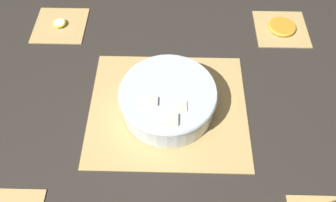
{
  "coord_description": "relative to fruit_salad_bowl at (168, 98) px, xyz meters",
  "views": [
    {
      "loc": [
        0.01,
        -0.46,
        0.71
      ],
      "look_at": [
        0.0,
        0.0,
        0.03
      ],
      "focal_mm": 35.0,
      "sensor_mm": 36.0,
      "label": 1
    }
  ],
  "objects": [
    {
      "name": "coaster_mat_far_right",
      "position": [
        0.34,
        0.3,
        -0.04
      ],
      "size": [
        0.16,
        0.16,
        0.01
      ],
      "color": "tan",
      "rests_on": "ground_plane"
    },
    {
      "name": "orange_slice_whole",
      "position": [
        0.34,
        0.3,
        -0.04
      ],
      "size": [
        0.08,
        0.08,
        0.01
      ],
      "color": "orange",
      "rests_on": "coaster_mat_far_right"
    },
    {
      "name": "bamboo_mat_center",
      "position": [
        -0.0,
        0.0,
        -0.04
      ],
      "size": [
        0.4,
        0.35,
        0.01
      ],
      "color": "tan",
      "rests_on": "ground_plane"
    },
    {
      "name": "coaster_mat_far_left",
      "position": [
        -0.34,
        0.3,
        -0.04
      ],
      "size": [
        0.16,
        0.16,
        0.01
      ],
      "color": "tan",
      "rests_on": "ground_plane"
    },
    {
      "name": "fruit_salad_bowl",
      "position": [
        0.0,
        0.0,
        0.0
      ],
      "size": [
        0.24,
        0.24,
        0.08
      ],
      "color": "silver",
      "rests_on": "bamboo_mat_center"
    },
    {
      "name": "banana_coin_single",
      "position": [
        -0.34,
        0.3,
        -0.04
      ],
      "size": [
        0.04,
        0.04,
        0.01
      ],
      "color": "#F7EFC6",
      "rests_on": "coaster_mat_far_left"
    },
    {
      "name": "ground_plane",
      "position": [
        -0.0,
        0.0,
        -0.05
      ],
      "size": [
        6.0,
        6.0,
        0.0
      ],
      "primitive_type": "plane",
      "color": "#2D2823"
    }
  ]
}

